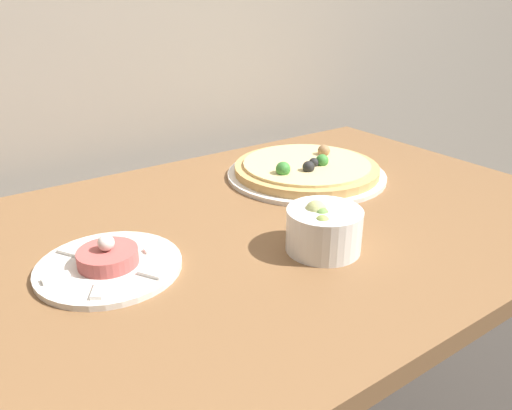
# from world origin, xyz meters

# --- Properties ---
(dining_table) EXTENTS (1.40, 0.83, 0.76)m
(dining_table) POSITION_xyz_m (0.00, 0.42, 0.67)
(dining_table) COLOR brown
(dining_table) RESTS_ON ground_plane
(pizza_plate) EXTENTS (0.37, 0.37, 0.06)m
(pizza_plate) POSITION_xyz_m (0.29, 0.56, 0.78)
(pizza_plate) COLOR silver
(pizza_plate) RESTS_ON dining_table
(tartare_plate) EXTENTS (0.23, 0.23, 0.06)m
(tartare_plate) POSITION_xyz_m (-0.24, 0.41, 0.77)
(tartare_plate) COLOR silver
(tartare_plate) RESTS_ON dining_table
(small_bowl) EXTENTS (0.13, 0.13, 0.09)m
(small_bowl) POSITION_xyz_m (0.08, 0.27, 0.80)
(small_bowl) COLOR white
(small_bowl) RESTS_ON dining_table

